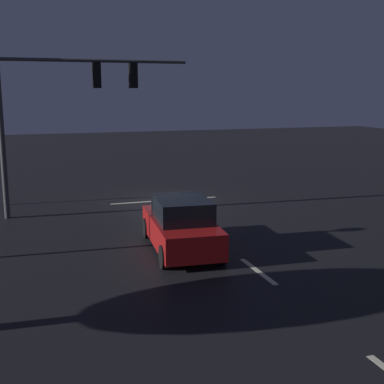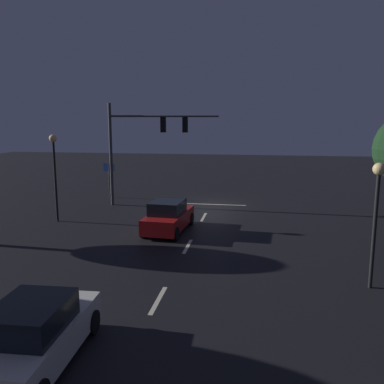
% 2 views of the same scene
% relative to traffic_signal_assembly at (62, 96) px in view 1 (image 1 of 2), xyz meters
% --- Properties ---
extents(ground_plane, '(80.00, 80.00, 0.00)m').
position_rel_traffic_signal_assembly_xyz_m(ground_plane, '(-4.47, -1.32, -4.76)').
color(ground_plane, black).
extents(traffic_signal_assembly, '(7.54, 0.47, 7.03)m').
position_rel_traffic_signal_assembly_xyz_m(traffic_signal_assembly, '(0.00, 0.00, 0.00)').
color(traffic_signal_assembly, '#383A3D').
rests_on(traffic_signal_assembly, ground_plane).
extents(lane_dash_far, '(0.16, 2.20, 0.01)m').
position_rel_traffic_signal_assembly_xyz_m(lane_dash_far, '(-4.47, 2.68, -4.76)').
color(lane_dash_far, beige).
rests_on(lane_dash_far, ground_plane).
extents(lane_dash_mid, '(0.16, 2.20, 0.01)m').
position_rel_traffic_signal_assembly_xyz_m(lane_dash_mid, '(-4.47, 8.68, -4.76)').
color(lane_dash_mid, beige).
rests_on(lane_dash_mid, ground_plane).
extents(stop_bar, '(5.00, 0.16, 0.01)m').
position_rel_traffic_signal_assembly_xyz_m(stop_bar, '(-4.47, -1.19, -4.76)').
color(stop_bar, beige).
rests_on(stop_bar, ground_plane).
extents(car_approaching, '(2.21, 4.48, 1.70)m').
position_rel_traffic_signal_assembly_xyz_m(car_approaching, '(-3.00, 6.15, -3.97)').
color(car_approaching, maroon).
rests_on(car_approaching, ground_plane).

